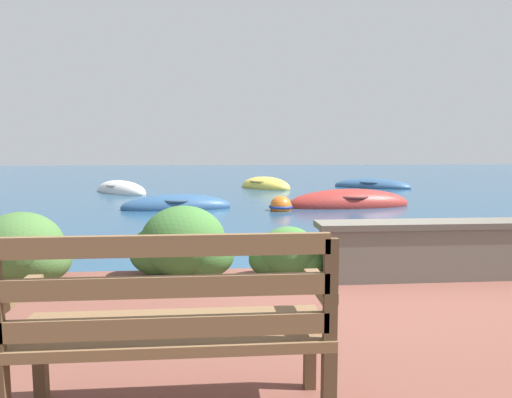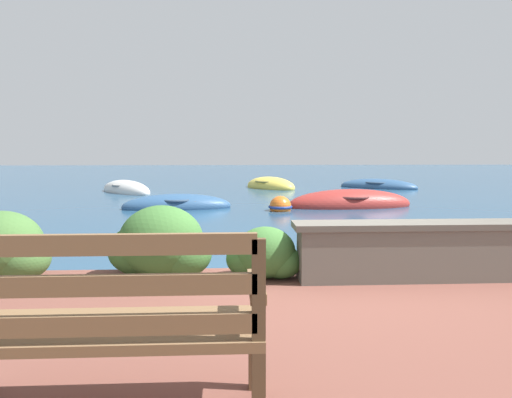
{
  "view_description": "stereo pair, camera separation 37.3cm",
  "coord_description": "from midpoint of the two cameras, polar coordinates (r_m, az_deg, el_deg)",
  "views": [
    {
      "loc": [
        -1.33,
        -4.81,
        1.5
      ],
      "look_at": [
        -0.38,
        6.73,
        0.24
      ],
      "focal_mm": 32.0,
      "sensor_mm": 36.0,
      "label": 1
    },
    {
      "loc": [
        -0.96,
        -4.84,
        1.5
      ],
      "look_at": [
        -0.38,
        6.73,
        0.24
      ],
      "focal_mm": 32.0,
      "sensor_mm": 36.0,
      "label": 2
    }
  ],
  "objects": [
    {
      "name": "ground_plane",
      "position": [
        5.18,
        10.23,
        -10.71
      ],
      "size": [
        80.0,
        80.0,
        0.0
      ],
      "color": "navy"
    },
    {
      "name": "park_bench",
      "position": [
        2.24,
        -13.54,
        -14.75
      ],
      "size": [
        1.47,
        0.48,
        0.93
      ],
      "rotation": [
        0.0,
        0.0,
        0.02
      ],
      "color": "brown",
      "rests_on": "patio_terrace"
    },
    {
      "name": "stone_wall",
      "position": [
        4.84,
        21.53,
        -6.0
      ],
      "size": [
        2.44,
        0.39,
        0.57
      ],
      "color": "#666056",
      "rests_on": "patio_terrace"
    },
    {
      "name": "hedge_clump_far_left",
      "position": [
        5.08,
        -27.48,
        -5.67
      ],
      "size": [
        1.0,
        0.72,
        0.68
      ],
      "color": "#426B33",
      "rests_on": "patio_terrace"
    },
    {
      "name": "hedge_clump_left",
      "position": [
        4.69,
        -9.66,
        -5.75
      ],
      "size": [
        1.06,
        0.76,
        0.72
      ],
      "color": "#38662D",
      "rests_on": "patio_terrace"
    },
    {
      "name": "hedge_clump_centre",
      "position": [
        4.59,
        3.39,
        -7.08
      ],
      "size": [
        0.76,
        0.55,
        0.52
      ],
      "color": "#38662D",
      "rests_on": "patio_terrace"
    },
    {
      "name": "hedge_clump_right",
      "position": [
        4.89,
        16.44,
        -6.58
      ],
      "size": [
        0.74,
        0.53,
        0.5
      ],
      "color": "#426B33",
      "rests_on": "patio_terrace"
    },
    {
      "name": "hedge_clump_far_right",
      "position": [
        5.57,
        30.38,
        -5.7
      ],
      "size": [
        0.72,
        0.52,
        0.49
      ],
      "color": "#38662D",
      "rests_on": "patio_terrace"
    },
    {
      "name": "rowboat_nearest",
      "position": [
        11.81,
        -8.97,
        -0.9
      ],
      "size": [
        2.86,
        1.23,
        0.65
      ],
      "rotation": [
        0.0,
        0.0,
        0.12
      ],
      "color": "#2D517A",
      "rests_on": "ground_plane"
    },
    {
      "name": "rowboat_mid",
      "position": [
        12.29,
        12.52,
        -0.64
      ],
      "size": [
        3.42,
        1.46,
        0.81
      ],
      "rotation": [
        0.0,
        0.0,
        0.1
      ],
      "color": "#9E2D28",
      "rests_on": "ground_plane"
    },
    {
      "name": "rowboat_far",
      "position": [
        16.58,
        -15.33,
        1.01
      ],
      "size": [
        2.58,
        2.79,
        0.76
      ],
      "rotation": [
        0.0,
        0.0,
        2.28
      ],
      "color": "silver",
      "rests_on": "ground_plane"
    },
    {
      "name": "rowboat_outer",
      "position": [
        18.64,
        15.57,
        1.52
      ],
      "size": [
        3.18,
        2.63,
        0.63
      ],
      "rotation": [
        0.0,
        0.0,
        2.57
      ],
      "color": "#2D517A",
      "rests_on": "ground_plane"
    },
    {
      "name": "rowboat_distant",
      "position": [
        17.79,
        2.41,
        1.58
      ],
      "size": [
        2.41,
        2.7,
        0.78
      ],
      "rotation": [
        0.0,
        0.0,
        5.34
      ],
      "color": "#DBC64C",
      "rests_on": "ground_plane"
    },
    {
      "name": "mooring_buoy",
      "position": [
        11.26,
        4.01,
        -0.98
      ],
      "size": [
        0.6,
        0.6,
        0.54
      ],
      "color": "orange",
      "rests_on": "ground_plane"
    }
  ]
}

